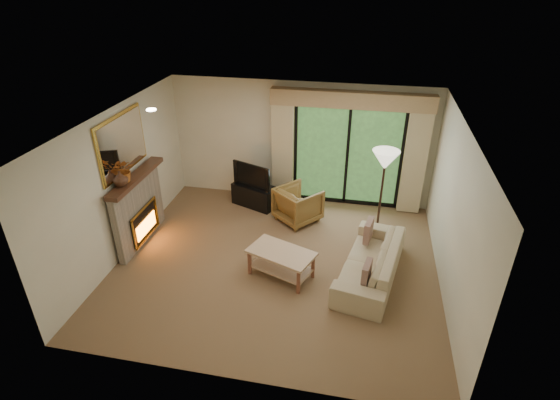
% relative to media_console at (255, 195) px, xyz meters
% --- Properties ---
extents(floor, '(5.50, 5.50, 0.00)m').
position_rel_media_console_xyz_m(floor, '(0.89, -1.95, -0.24)').
color(floor, brown).
rests_on(floor, ground).
extents(ceiling, '(5.50, 5.50, 0.00)m').
position_rel_media_console_xyz_m(ceiling, '(0.89, -1.95, 2.36)').
color(ceiling, silver).
rests_on(ceiling, ground).
extents(wall_back, '(5.00, 0.00, 5.00)m').
position_rel_media_console_xyz_m(wall_back, '(0.89, 0.55, 1.06)').
color(wall_back, beige).
rests_on(wall_back, ground).
extents(wall_front, '(5.00, 0.00, 5.00)m').
position_rel_media_console_xyz_m(wall_front, '(0.89, -4.45, 1.06)').
color(wall_front, beige).
rests_on(wall_front, ground).
extents(wall_left, '(0.00, 5.00, 5.00)m').
position_rel_media_console_xyz_m(wall_left, '(-1.86, -1.95, 1.06)').
color(wall_left, beige).
rests_on(wall_left, ground).
extents(wall_right, '(0.00, 5.00, 5.00)m').
position_rel_media_console_xyz_m(wall_right, '(3.64, -1.95, 1.06)').
color(wall_right, beige).
rests_on(wall_right, ground).
extents(fireplace, '(0.24, 1.70, 1.37)m').
position_rel_media_console_xyz_m(fireplace, '(-1.74, -1.75, 0.45)').
color(fireplace, gray).
rests_on(fireplace, floor).
extents(mirror, '(0.07, 1.45, 1.02)m').
position_rel_media_console_xyz_m(mirror, '(-1.82, -1.75, 1.71)').
color(mirror, gold).
rests_on(mirror, wall_left).
extents(sliding_door, '(2.26, 0.10, 2.16)m').
position_rel_media_console_xyz_m(sliding_door, '(1.89, 0.50, 0.86)').
color(sliding_door, black).
rests_on(sliding_door, floor).
extents(curtain_left, '(0.45, 0.18, 2.35)m').
position_rel_media_console_xyz_m(curtain_left, '(0.54, 0.39, 0.96)').
color(curtain_left, '#C4B086').
rests_on(curtain_left, floor).
extents(curtain_right, '(0.45, 0.18, 2.35)m').
position_rel_media_console_xyz_m(curtain_right, '(3.24, 0.39, 0.96)').
color(curtain_right, '#C4B086').
rests_on(curtain_right, floor).
extents(cornice, '(3.20, 0.24, 0.32)m').
position_rel_media_console_xyz_m(cornice, '(1.89, 0.41, 2.08)').
color(cornice, tan).
rests_on(cornice, wall_back).
extents(media_console, '(1.04, 0.75, 0.47)m').
position_rel_media_console_xyz_m(media_console, '(0.00, 0.00, 0.00)').
color(media_console, black).
rests_on(media_console, floor).
extents(tv, '(0.89, 0.45, 0.53)m').
position_rel_media_console_xyz_m(tv, '(0.00, -0.00, 0.50)').
color(tv, black).
rests_on(tv, media_console).
extents(armchair, '(1.10, 1.10, 0.72)m').
position_rel_media_console_xyz_m(armchair, '(1.02, -0.43, 0.12)').
color(armchair, brown).
rests_on(armchair, floor).
extents(sofa, '(1.21, 2.22, 0.61)m').
position_rel_media_console_xyz_m(sofa, '(2.50, -2.00, 0.07)').
color(sofa, tan).
rests_on(sofa, floor).
extents(pillow_near, '(0.16, 0.37, 0.36)m').
position_rel_media_console_xyz_m(pillow_near, '(2.43, -2.61, 0.28)').
color(pillow_near, '#5A2B26').
rests_on(pillow_near, sofa).
extents(pillow_far, '(0.17, 0.40, 0.38)m').
position_rel_media_console_xyz_m(pillow_far, '(2.43, -1.40, 0.29)').
color(pillow_far, '#5A2B26').
rests_on(pillow_far, sofa).
extents(coffee_table, '(1.22, 0.94, 0.48)m').
position_rel_media_console_xyz_m(coffee_table, '(1.04, -2.27, 0.01)').
color(coffee_table, tan).
rests_on(coffee_table, floor).
extents(floor_lamp, '(0.57, 0.57, 1.80)m').
position_rel_media_console_xyz_m(floor_lamp, '(2.60, -0.80, 0.66)').
color(floor_lamp, beige).
rests_on(floor_lamp, floor).
extents(vase, '(0.31, 0.31, 0.26)m').
position_rel_media_console_xyz_m(vase, '(-1.72, -2.16, 1.26)').
color(vase, '#44271A').
rests_on(vase, fireplace).
extents(branches, '(0.45, 0.41, 0.42)m').
position_rel_media_console_xyz_m(branches, '(-1.72, -2.01, 1.35)').
color(branches, '#A8561B').
rests_on(branches, fireplace).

